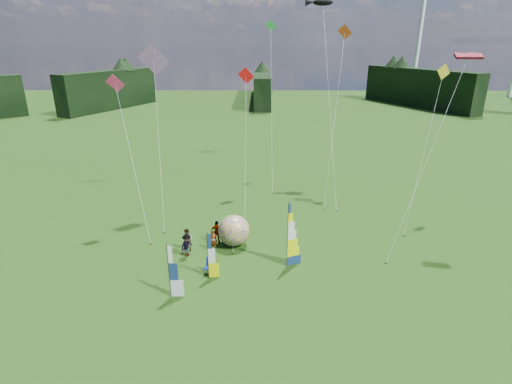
{
  "coord_description": "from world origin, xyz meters",
  "views": [
    {
      "loc": [
        -0.81,
        -20.74,
        14.91
      ],
      "look_at": [
        -1.0,
        4.0,
        5.5
      ],
      "focal_mm": 28.0,
      "sensor_mm": 36.0,
      "label": 1
    }
  ],
  "objects_px": {
    "spectator_b": "(188,240)",
    "spectator_d": "(217,232)",
    "side_banner_far": "(169,272)",
    "camp_chair": "(209,267)",
    "bol_inflatable": "(234,231)",
    "feather_banner_main": "(288,236)",
    "spectator_a": "(213,241)",
    "side_banner_left": "(208,256)",
    "kite_whale": "(330,94)",
    "spectator_c": "(187,245)"
  },
  "relations": [
    {
      "from": "bol_inflatable",
      "to": "spectator_d",
      "type": "xyz_separation_m",
      "value": [
        -1.33,
        0.29,
        -0.28
      ]
    },
    {
      "from": "feather_banner_main",
      "to": "camp_chair",
      "type": "bearing_deg",
      "value": 168.11
    },
    {
      "from": "bol_inflatable",
      "to": "spectator_d",
      "type": "height_order",
      "value": "bol_inflatable"
    },
    {
      "from": "side_banner_far",
      "to": "spectator_d",
      "type": "xyz_separation_m",
      "value": [
        2.21,
        7.07,
        -0.84
      ]
    },
    {
      "from": "side_banner_left",
      "to": "spectator_b",
      "type": "bearing_deg",
      "value": 115.32
    },
    {
      "from": "side_banner_far",
      "to": "spectator_a",
      "type": "height_order",
      "value": "side_banner_far"
    },
    {
      "from": "spectator_b",
      "to": "kite_whale",
      "type": "distance_m",
      "value": 20.31
    },
    {
      "from": "spectator_c",
      "to": "kite_whale",
      "type": "distance_m",
      "value": 20.8
    },
    {
      "from": "side_banner_left",
      "to": "spectator_d",
      "type": "xyz_separation_m",
      "value": [
        0.1,
        4.93,
        -0.7
      ]
    },
    {
      "from": "spectator_a",
      "to": "spectator_b",
      "type": "xyz_separation_m",
      "value": [
        -1.93,
        -0.08,
        0.1
      ]
    },
    {
      "from": "spectator_d",
      "to": "kite_whale",
      "type": "distance_m",
      "value": 18.22
    },
    {
      "from": "spectator_d",
      "to": "camp_chair",
      "type": "distance_m",
      "value": 4.54
    },
    {
      "from": "kite_whale",
      "to": "camp_chair",
      "type": "bearing_deg",
      "value": -116.3
    },
    {
      "from": "side_banner_far",
      "to": "side_banner_left",
      "type": "bearing_deg",
      "value": 45.34
    },
    {
      "from": "spectator_a",
      "to": "kite_whale",
      "type": "relative_size",
      "value": 0.08
    },
    {
      "from": "side_banner_far",
      "to": "spectator_a",
      "type": "bearing_deg",
      "value": 70.7
    },
    {
      "from": "spectator_a",
      "to": "spectator_b",
      "type": "distance_m",
      "value": 1.94
    },
    {
      "from": "spectator_b",
      "to": "spectator_d",
      "type": "xyz_separation_m",
      "value": [
        2.1,
        1.28,
        0.04
      ]
    },
    {
      "from": "spectator_b",
      "to": "spectator_c",
      "type": "relative_size",
      "value": 1.01
    },
    {
      "from": "spectator_c",
      "to": "kite_whale",
      "type": "height_order",
      "value": "kite_whale"
    },
    {
      "from": "kite_whale",
      "to": "feather_banner_main",
      "type": "bearing_deg",
      "value": -102.19
    },
    {
      "from": "side_banner_left",
      "to": "bol_inflatable",
      "type": "xyz_separation_m",
      "value": [
        1.43,
        4.64,
        -0.42
      ]
    },
    {
      "from": "spectator_d",
      "to": "camp_chair",
      "type": "bearing_deg",
      "value": 97.12
    },
    {
      "from": "spectator_c",
      "to": "spectator_d",
      "type": "height_order",
      "value": "spectator_d"
    },
    {
      "from": "side_banner_far",
      "to": "spectator_c",
      "type": "distance_m",
      "value": 5.08
    },
    {
      "from": "feather_banner_main",
      "to": "spectator_a",
      "type": "height_order",
      "value": "feather_banner_main"
    },
    {
      "from": "camp_chair",
      "to": "spectator_b",
      "type": "bearing_deg",
      "value": 138.86
    },
    {
      "from": "side_banner_far",
      "to": "bol_inflatable",
      "type": "relative_size",
      "value": 1.46
    },
    {
      "from": "feather_banner_main",
      "to": "camp_chair",
      "type": "height_order",
      "value": "feather_banner_main"
    },
    {
      "from": "feather_banner_main",
      "to": "camp_chair",
      "type": "distance_m",
      "value": 5.76
    },
    {
      "from": "camp_chair",
      "to": "spectator_a",
      "type": "bearing_deg",
      "value": 108.26
    },
    {
      "from": "side_banner_far",
      "to": "spectator_b",
      "type": "xyz_separation_m",
      "value": [
        0.1,
        5.79,
        -0.88
      ]
    },
    {
      "from": "side_banner_left",
      "to": "camp_chair",
      "type": "height_order",
      "value": "side_banner_left"
    },
    {
      "from": "side_banner_left",
      "to": "kite_whale",
      "type": "xyz_separation_m",
      "value": [
        10.28,
        17.01,
        8.38
      ]
    },
    {
      "from": "side_banner_far",
      "to": "spectator_b",
      "type": "height_order",
      "value": "side_banner_far"
    },
    {
      "from": "feather_banner_main",
      "to": "kite_whale",
      "type": "bearing_deg",
      "value": 48.59
    },
    {
      "from": "side_banner_left",
      "to": "spectator_d",
      "type": "bearing_deg",
      "value": 85.39
    },
    {
      "from": "feather_banner_main",
      "to": "spectator_d",
      "type": "relative_size",
      "value": 2.53
    },
    {
      "from": "spectator_c",
      "to": "camp_chair",
      "type": "relative_size",
      "value": 1.54
    },
    {
      "from": "camp_chair",
      "to": "side_banner_far",
      "type": "bearing_deg",
      "value": -111.61
    },
    {
      "from": "side_banner_far",
      "to": "feather_banner_main",
      "type": "bearing_deg",
      "value": 26.07
    },
    {
      "from": "side_banner_left",
      "to": "spectator_a",
      "type": "bearing_deg",
      "value": 87.61
    },
    {
      "from": "spectator_a",
      "to": "camp_chair",
      "type": "distance_m",
      "value": 3.34
    },
    {
      "from": "spectator_c",
      "to": "spectator_d",
      "type": "xyz_separation_m",
      "value": [
        2.02,
        2.07,
        0.05
      ]
    },
    {
      "from": "bol_inflatable",
      "to": "spectator_c",
      "type": "relative_size",
      "value": 1.38
    },
    {
      "from": "spectator_a",
      "to": "kite_whale",
      "type": "distance_m",
      "value": 19.19
    },
    {
      "from": "feather_banner_main",
      "to": "spectator_a",
      "type": "distance_m",
      "value": 6.04
    },
    {
      "from": "side_banner_far",
      "to": "spectator_d",
      "type": "bearing_deg",
      "value": 72.51
    },
    {
      "from": "spectator_b",
      "to": "kite_whale",
      "type": "height_order",
      "value": "kite_whale"
    },
    {
      "from": "bol_inflatable",
      "to": "camp_chair",
      "type": "relative_size",
      "value": 2.12
    }
  ]
}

